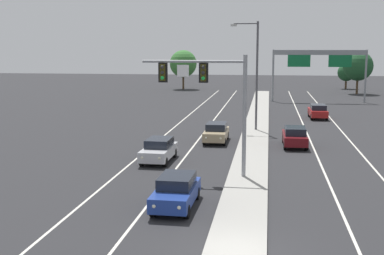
{
  "coord_description": "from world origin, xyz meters",
  "views": [
    {
      "loc": [
        1.12,
        -18.32,
        7.73
      ],
      "look_at": [
        -3.2,
        10.28,
        3.2
      ],
      "focal_mm": 47.57,
      "sensor_mm": 36.0,
      "label": 1
    }
  ],
  "objects_px": {
    "tree_far_right_b": "(358,66)",
    "car_receding_darkred": "(295,136)",
    "car_oncoming_silver": "(159,150)",
    "car_receding_red": "(318,111)",
    "overhead_signal_mast": "(212,90)",
    "car_oncoming_tan": "(216,132)",
    "highway_sign_gantry": "(319,59)",
    "car_oncoming_blue": "(176,191)",
    "tree_far_right_c": "(346,73)",
    "street_lamp_median": "(255,69)",
    "tree_far_left_b": "(183,64)"
  },
  "relations": [
    {
      "from": "car_receding_darkred",
      "to": "tree_far_left_b",
      "type": "height_order",
      "value": "tree_far_left_b"
    },
    {
      "from": "overhead_signal_mast",
      "to": "car_oncoming_tan",
      "type": "xyz_separation_m",
      "value": [
        -0.91,
        11.68,
        -4.46
      ]
    },
    {
      "from": "car_receding_darkred",
      "to": "tree_far_right_c",
      "type": "bearing_deg",
      "value": 78.3
    },
    {
      "from": "car_receding_red",
      "to": "tree_far_right_b",
      "type": "relative_size",
      "value": 0.62
    },
    {
      "from": "tree_far_right_c",
      "to": "highway_sign_gantry",
      "type": "bearing_deg",
      "value": -106.54
    },
    {
      "from": "street_lamp_median",
      "to": "tree_far_right_c",
      "type": "xyz_separation_m",
      "value": [
        15.87,
        52.69,
        -2.68
      ]
    },
    {
      "from": "car_oncoming_silver",
      "to": "tree_far_left_b",
      "type": "bearing_deg",
      "value": 98.01
    },
    {
      "from": "street_lamp_median",
      "to": "tree_far_right_c",
      "type": "height_order",
      "value": "street_lamp_median"
    },
    {
      "from": "car_oncoming_silver",
      "to": "car_receding_darkred",
      "type": "xyz_separation_m",
      "value": [
        9.5,
        6.84,
        0.0
      ]
    },
    {
      "from": "street_lamp_median",
      "to": "car_oncoming_tan",
      "type": "distance_m",
      "value": 8.45
    },
    {
      "from": "highway_sign_gantry",
      "to": "car_receding_red",
      "type": "bearing_deg",
      "value": -95.22
    },
    {
      "from": "car_receding_darkred",
      "to": "highway_sign_gantry",
      "type": "bearing_deg",
      "value": 81.91
    },
    {
      "from": "car_oncoming_blue",
      "to": "tree_far_left_b",
      "type": "distance_m",
      "value": 72.4
    },
    {
      "from": "tree_far_right_c",
      "to": "street_lamp_median",
      "type": "bearing_deg",
      "value": -106.76
    },
    {
      "from": "street_lamp_median",
      "to": "highway_sign_gantry",
      "type": "bearing_deg",
      "value": 73.04
    },
    {
      "from": "car_receding_red",
      "to": "tree_far_left_b",
      "type": "relative_size",
      "value": 0.61
    },
    {
      "from": "car_receding_red",
      "to": "tree_far_left_b",
      "type": "xyz_separation_m",
      "value": [
        -21.47,
        37.75,
        3.98
      ]
    },
    {
      "from": "car_receding_darkred",
      "to": "tree_far_left_b",
      "type": "bearing_deg",
      "value": 108.38
    },
    {
      "from": "car_oncoming_silver",
      "to": "highway_sign_gantry",
      "type": "distance_m",
      "value": 44.4
    },
    {
      "from": "car_oncoming_blue",
      "to": "car_oncoming_tan",
      "type": "distance_m",
      "value": 17.76
    },
    {
      "from": "car_oncoming_silver",
      "to": "highway_sign_gantry",
      "type": "relative_size",
      "value": 0.34
    },
    {
      "from": "highway_sign_gantry",
      "to": "tree_far_left_b",
      "type": "xyz_separation_m",
      "value": [
        -23.1,
        19.83,
        -1.36
      ]
    },
    {
      "from": "highway_sign_gantry",
      "to": "car_oncoming_blue",
      "type": "bearing_deg",
      "value": -102.52
    },
    {
      "from": "tree_far_right_b",
      "to": "car_receding_red",
      "type": "bearing_deg",
      "value": -106.26
    },
    {
      "from": "tree_far_right_b",
      "to": "car_receding_darkred",
      "type": "bearing_deg",
      "value": -104.51
    },
    {
      "from": "car_oncoming_silver",
      "to": "highway_sign_gantry",
      "type": "height_order",
      "value": "highway_sign_gantry"
    },
    {
      "from": "car_receding_darkred",
      "to": "car_receding_red",
      "type": "xyz_separation_m",
      "value": [
        3.31,
        16.88,
        0.0
      ]
    },
    {
      "from": "car_receding_red",
      "to": "highway_sign_gantry",
      "type": "bearing_deg",
      "value": 84.78
    },
    {
      "from": "car_receding_red",
      "to": "tree_far_right_c",
      "type": "relative_size",
      "value": 0.94
    },
    {
      "from": "street_lamp_median",
      "to": "car_receding_red",
      "type": "distance_m",
      "value": 12.79
    },
    {
      "from": "car_oncoming_silver",
      "to": "highway_sign_gantry",
      "type": "xyz_separation_m",
      "value": [
        14.45,
        41.64,
        5.34
      ]
    },
    {
      "from": "tree_far_right_b",
      "to": "highway_sign_gantry",
      "type": "bearing_deg",
      "value": -118.54
    },
    {
      "from": "car_oncoming_silver",
      "to": "tree_far_right_c",
      "type": "relative_size",
      "value": 0.94
    },
    {
      "from": "car_oncoming_silver",
      "to": "car_receding_red",
      "type": "relative_size",
      "value": 1.0
    },
    {
      "from": "car_oncoming_silver",
      "to": "car_receding_red",
      "type": "height_order",
      "value": "same"
    },
    {
      "from": "overhead_signal_mast",
      "to": "car_receding_darkred",
      "type": "distance_m",
      "value": 12.75
    },
    {
      "from": "overhead_signal_mast",
      "to": "car_oncoming_tan",
      "type": "height_order",
      "value": "overhead_signal_mast"
    },
    {
      "from": "car_receding_red",
      "to": "tree_far_left_b",
      "type": "distance_m",
      "value": 43.61
    },
    {
      "from": "car_oncoming_blue",
      "to": "tree_far_right_c",
      "type": "distance_m",
      "value": 78.96
    },
    {
      "from": "car_oncoming_silver",
      "to": "car_oncoming_tan",
      "type": "xyz_separation_m",
      "value": [
        3.15,
        7.89,
        0.0
      ]
    },
    {
      "from": "street_lamp_median",
      "to": "car_receding_red",
      "type": "height_order",
      "value": "street_lamp_median"
    },
    {
      "from": "car_oncoming_tan",
      "to": "tree_far_left_b",
      "type": "relative_size",
      "value": 0.61
    },
    {
      "from": "overhead_signal_mast",
      "to": "car_oncoming_blue",
      "type": "distance_m",
      "value": 7.61
    },
    {
      "from": "tree_far_right_b",
      "to": "car_oncoming_blue",
      "type": "bearing_deg",
      "value": -106.26
    },
    {
      "from": "street_lamp_median",
      "to": "car_oncoming_tan",
      "type": "relative_size",
      "value": 2.24
    },
    {
      "from": "car_oncoming_blue",
      "to": "overhead_signal_mast",
      "type": "bearing_deg",
      "value": 80.25
    },
    {
      "from": "car_oncoming_silver",
      "to": "car_oncoming_tan",
      "type": "distance_m",
      "value": 8.49
    },
    {
      "from": "car_oncoming_blue",
      "to": "car_receding_red",
      "type": "height_order",
      "value": "same"
    },
    {
      "from": "car_oncoming_silver",
      "to": "tree_far_left_b",
      "type": "relative_size",
      "value": 0.61
    },
    {
      "from": "street_lamp_median",
      "to": "car_receding_red",
      "type": "xyz_separation_m",
      "value": [
        6.77,
        9.65,
        -4.97
      ]
    }
  ]
}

